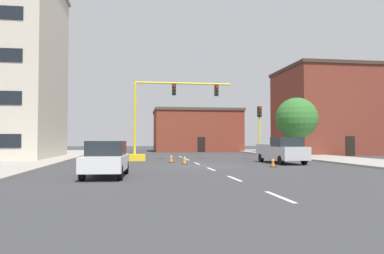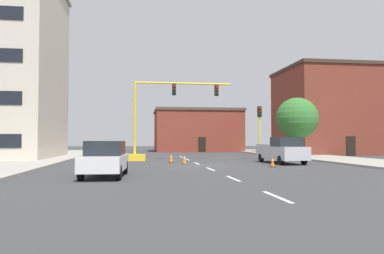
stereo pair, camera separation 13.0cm
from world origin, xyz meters
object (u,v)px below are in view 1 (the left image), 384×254
(traffic_light_pole_right, at_px, (260,121))
(pickup_truck_silver, at_px, (282,151))
(tree_right_mid, at_px, (297,119))
(sedan_white_near_left, at_px, (106,159))
(traffic_cone_roadside_a, at_px, (171,158))
(traffic_signal_gantry, at_px, (149,134))
(traffic_cone_roadside_b, at_px, (273,162))
(traffic_cone_roadside_c, at_px, (185,159))

(traffic_light_pole_right, xyz_separation_m, pickup_truck_silver, (0.06, -4.98, -2.55))
(tree_right_mid, bearing_deg, sedan_white_near_left, -136.37)
(sedan_white_near_left, height_order, traffic_cone_roadside_a, sedan_white_near_left)
(pickup_truck_silver, relative_size, sedan_white_near_left, 1.20)
(pickup_truck_silver, bearing_deg, traffic_signal_gantry, 152.88)
(pickup_truck_silver, bearing_deg, tree_right_mid, 58.64)
(pickup_truck_silver, height_order, sedan_white_near_left, pickup_truck_silver)
(traffic_cone_roadside_a, relative_size, traffic_cone_roadside_b, 0.99)
(sedan_white_near_left, xyz_separation_m, traffic_cone_roadside_c, (4.93, 8.84, -0.55))
(traffic_cone_roadside_c, bearing_deg, pickup_truck_silver, -2.04)
(tree_right_mid, bearing_deg, traffic_cone_roadside_c, -148.57)
(tree_right_mid, distance_m, traffic_cone_roadside_b, 13.57)
(traffic_signal_gantry, bearing_deg, pickup_truck_silver, -27.12)
(traffic_light_pole_right, height_order, tree_right_mid, tree_right_mid)
(traffic_cone_roadside_c, bearing_deg, traffic_light_pole_right, 32.54)
(traffic_cone_roadside_b, bearing_deg, traffic_cone_roadside_c, 144.59)
(pickup_truck_silver, xyz_separation_m, sedan_white_near_left, (-12.37, -8.58, -0.09))
(traffic_signal_gantry, relative_size, traffic_cone_roadside_b, 13.22)
(traffic_signal_gantry, xyz_separation_m, traffic_cone_roadside_c, (2.50, -4.83, -1.92))
(traffic_light_pole_right, distance_m, traffic_cone_roadside_c, 9.33)
(tree_right_mid, relative_size, traffic_cone_roadside_c, 8.75)
(traffic_light_pole_right, relative_size, traffic_cone_roadside_b, 6.80)
(tree_right_mid, height_order, pickup_truck_silver, tree_right_mid)
(tree_right_mid, height_order, traffic_cone_roadside_c, tree_right_mid)
(traffic_signal_gantry, xyz_separation_m, traffic_cone_roadside_b, (7.89, -8.66, -1.91))
(traffic_light_pole_right, xyz_separation_m, traffic_cone_roadside_b, (-2.00, -8.54, -3.18))
(traffic_cone_roadside_c, bearing_deg, sedan_white_near_left, -119.12)
(traffic_light_pole_right, distance_m, pickup_truck_silver, 5.59)
(traffic_signal_gantry, xyz_separation_m, sedan_white_near_left, (-2.42, -13.67, -1.37))
(traffic_cone_roadside_b, bearing_deg, traffic_signal_gantry, 132.34)
(traffic_cone_roadside_a, bearing_deg, traffic_light_pole_right, 18.40)
(traffic_light_pole_right, bearing_deg, traffic_signal_gantry, 179.33)
(traffic_cone_roadside_a, distance_m, traffic_cone_roadside_c, 2.15)
(sedan_white_near_left, distance_m, traffic_cone_roadside_a, 11.59)
(sedan_white_near_left, relative_size, traffic_cone_roadside_a, 6.57)
(pickup_truck_silver, xyz_separation_m, traffic_cone_roadside_b, (-2.06, -3.57, -0.63))
(sedan_white_near_left, bearing_deg, tree_right_mid, 43.63)
(pickup_truck_silver, bearing_deg, traffic_cone_roadside_c, 177.96)
(traffic_cone_roadside_a, bearing_deg, sedan_white_near_left, -110.77)
(traffic_light_pole_right, xyz_separation_m, sedan_white_near_left, (-12.31, -13.56, -2.64))
(traffic_cone_roadside_a, bearing_deg, tree_right_mid, 22.73)
(traffic_cone_roadside_b, bearing_deg, traffic_cone_roadside_a, 136.89)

